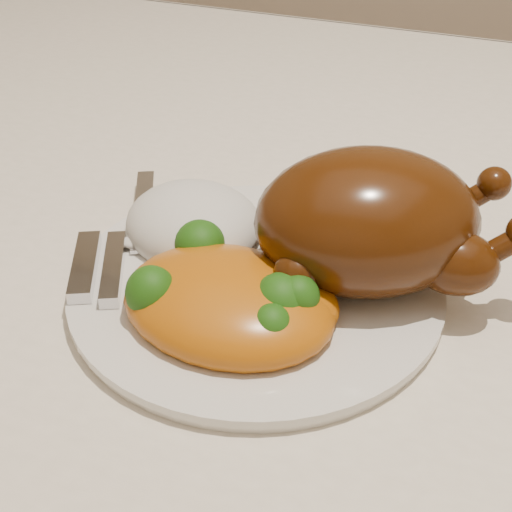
% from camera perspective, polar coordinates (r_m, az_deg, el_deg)
% --- Properties ---
extents(dining_table, '(1.60, 0.90, 0.76)m').
position_cam_1_polar(dining_table, '(0.62, 15.56, -8.09)').
color(dining_table, brown).
rests_on(dining_table, floor).
extents(tablecloth, '(1.73, 1.03, 0.18)m').
position_cam_1_polar(tablecloth, '(0.57, 16.71, -2.71)').
color(tablecloth, '#F0E2CE').
rests_on(tablecloth, dining_table).
extents(dinner_plate, '(0.27, 0.27, 0.01)m').
position_cam_1_polar(dinner_plate, '(0.49, 0.00, -2.41)').
color(dinner_plate, silver).
rests_on(dinner_plate, tablecloth).
extents(roast_chicken, '(0.20, 0.16, 0.10)m').
position_cam_1_polar(roast_chicken, '(0.47, 9.36, 2.77)').
color(roast_chicken, '#421B07').
rests_on(roast_chicken, dinner_plate).
extents(rice_mound, '(0.13, 0.12, 0.06)m').
position_cam_1_polar(rice_mound, '(0.53, -4.98, 2.47)').
color(rice_mound, white).
rests_on(rice_mound, dinner_plate).
extents(mac_and_cheese, '(0.15, 0.12, 0.05)m').
position_cam_1_polar(mac_and_cheese, '(0.45, -1.67, -3.56)').
color(mac_and_cheese, orange).
rests_on(mac_and_cheese, dinner_plate).
extents(cutlery, '(0.08, 0.18, 0.01)m').
position_cam_1_polar(cutlery, '(0.52, -11.04, 0.68)').
color(cutlery, silver).
rests_on(cutlery, dinner_plate).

